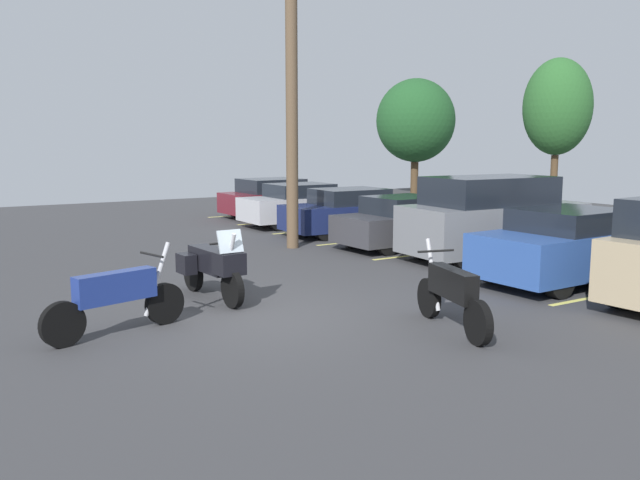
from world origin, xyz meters
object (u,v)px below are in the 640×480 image
at_px(car_charcoal, 410,222).
at_px(car_grey, 492,218).
at_px(motorcycle_second, 452,294).
at_px(car_blue, 575,246).
at_px(utility_pole, 292,77).
at_px(car_navy, 355,212).
at_px(motorcycle_touring, 213,265).
at_px(motorcycle_third, 117,297).
at_px(car_silver, 308,205).
at_px(car_maroon, 279,198).

bearing_deg(car_charcoal, car_grey, 12.06).
relative_size(motorcycle_second, car_charcoal, 0.50).
height_order(car_blue, utility_pole, utility_pole).
bearing_deg(car_blue, motorcycle_second, -73.72).
bearing_deg(car_navy, motorcycle_touring, -50.85).
distance_m(motorcycle_second, car_blue, 4.76).
bearing_deg(car_navy, motorcycle_third, -52.30).
height_order(motorcycle_third, car_charcoal, car_charcoal).
height_order(motorcycle_second, car_charcoal, car_charcoal).
height_order(motorcycle_touring, motorcycle_second, motorcycle_touring).
distance_m(car_charcoal, car_grey, 2.56).
bearing_deg(motorcycle_third, car_navy, 127.70).
xyz_separation_m(car_charcoal, car_grey, (2.48, 0.53, 0.33)).
distance_m(car_charcoal, utility_pole, 4.98).
bearing_deg(car_silver, car_charcoal, -0.03).
distance_m(motorcycle_touring, car_navy, 9.08).
bearing_deg(motorcycle_touring, car_silver, 140.39).
relative_size(car_silver, car_blue, 1.02).
distance_m(motorcycle_second, car_grey, 6.57).
bearing_deg(utility_pole, car_navy, 114.08).
distance_m(car_blue, utility_pole, 8.24).
xyz_separation_m(motorcycle_touring, car_navy, (-5.73, 7.04, 0.05)).
relative_size(motorcycle_third, car_silver, 0.47).
relative_size(car_maroon, utility_pole, 0.51).
relative_size(car_maroon, car_grey, 0.95).
distance_m(motorcycle_touring, utility_pole, 7.15).
bearing_deg(utility_pole, motorcycle_touring, -42.84).
bearing_deg(motorcycle_second, motorcycle_touring, -147.71).
xyz_separation_m(car_silver, utility_pole, (3.93, -2.81, 3.79)).
relative_size(car_charcoal, car_blue, 0.93).
distance_m(motorcycle_second, car_charcoal, 8.03).
xyz_separation_m(motorcycle_touring, car_grey, (-0.43, 7.43, 0.36)).
height_order(car_silver, car_grey, car_grey).
bearing_deg(car_navy, utility_pole, -65.92).
bearing_deg(car_charcoal, car_maroon, 177.70).
bearing_deg(car_silver, car_maroon, 173.27).
height_order(motorcycle_touring, car_navy, car_navy).
bearing_deg(motorcycle_second, utility_pole, 167.74).
bearing_deg(car_charcoal, car_blue, 0.05).
bearing_deg(motorcycle_third, car_grey, 100.33).
xyz_separation_m(car_silver, car_charcoal, (5.43, -0.00, -0.04)).
bearing_deg(motorcycle_third, car_silver, 137.10).
distance_m(motorcycle_touring, motorcycle_third, 2.43).
height_order(motorcycle_second, car_silver, car_silver).
xyz_separation_m(motorcycle_second, car_maroon, (-14.80, 4.89, 0.15)).
distance_m(motorcycle_second, car_navy, 10.54).
distance_m(car_maroon, utility_pole, 8.30).
height_order(motorcycle_second, car_grey, car_grey).
height_order(motorcycle_touring, car_silver, car_silver).
bearing_deg(car_navy, car_blue, -0.99).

